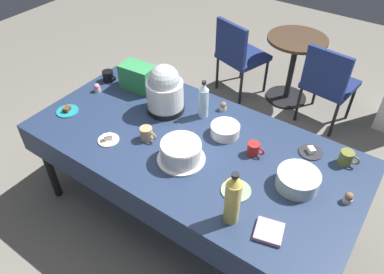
% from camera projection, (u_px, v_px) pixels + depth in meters
% --- Properties ---
extents(ground, '(9.00, 9.00, 0.00)m').
position_uv_depth(ground, '(192.00, 213.00, 2.89)').
color(ground, slate).
extents(potluck_table, '(2.20, 1.10, 0.75)m').
position_uv_depth(potluck_table, '(192.00, 150.00, 2.43)').
color(potluck_table, navy).
rests_on(potluck_table, ground).
extents(frosted_layer_cake, '(0.30, 0.30, 0.13)m').
position_uv_depth(frosted_layer_cake, '(181.00, 152.00, 2.23)').
color(frosted_layer_cake, silver).
rests_on(frosted_layer_cake, potluck_table).
extents(slow_cooker, '(0.27, 0.27, 0.36)m').
position_uv_depth(slow_cooker, '(165.00, 90.00, 2.55)').
color(slow_cooker, black).
rests_on(slow_cooker, potluck_table).
extents(glass_salad_bowl, '(0.25, 0.25, 0.10)m').
position_uv_depth(glass_salad_bowl, '(298.00, 180.00, 2.08)').
color(glass_salad_bowl, '#B2C6BC').
rests_on(glass_salad_bowl, potluck_table).
extents(ceramic_snack_bowl, '(0.20, 0.20, 0.08)m').
position_uv_depth(ceramic_snack_bowl, '(225.00, 130.00, 2.43)').
color(ceramic_snack_bowl, silver).
rests_on(ceramic_snack_bowl, potluck_table).
extents(dessert_plate_cream, '(0.14, 0.14, 0.05)m').
position_uv_depth(dessert_plate_cream, '(108.00, 139.00, 2.40)').
color(dessert_plate_cream, beige).
rests_on(dessert_plate_cream, potluck_table).
extents(dessert_plate_teal, '(0.16, 0.16, 0.04)m').
position_uv_depth(dessert_plate_teal, '(67.00, 111.00, 2.64)').
color(dessert_plate_teal, teal).
rests_on(dessert_plate_teal, potluck_table).
extents(dessert_plate_charcoal, '(0.15, 0.15, 0.04)m').
position_uv_depth(dessert_plate_charcoal, '(311.00, 152.00, 2.32)').
color(dessert_plate_charcoal, '#2D2D33').
rests_on(dessert_plate_charcoal, potluck_table).
extents(dessert_plate_sage, '(0.17, 0.17, 0.05)m').
position_uv_depth(dessert_plate_sage, '(236.00, 190.00, 2.08)').
color(dessert_plate_sage, '#8CA87F').
rests_on(dessert_plate_sage, potluck_table).
extents(cupcake_berry, '(0.05, 0.05, 0.07)m').
position_uv_depth(cupcake_berry, '(97.00, 88.00, 2.82)').
color(cupcake_berry, beige).
rests_on(cupcake_berry, potluck_table).
extents(cupcake_lemon, '(0.05, 0.05, 0.07)m').
position_uv_depth(cupcake_lemon, '(348.00, 198.00, 2.00)').
color(cupcake_lemon, beige).
rests_on(cupcake_lemon, potluck_table).
extents(cupcake_vanilla, '(0.05, 0.05, 0.07)m').
position_uv_depth(cupcake_vanilla, '(223.00, 106.00, 2.64)').
color(cupcake_vanilla, beige).
rests_on(cupcake_vanilla, potluck_table).
extents(soda_bottle_water, '(0.07, 0.07, 0.29)m').
position_uv_depth(soda_bottle_water, '(204.00, 100.00, 2.53)').
color(soda_bottle_water, silver).
rests_on(soda_bottle_water, potluck_table).
extents(soda_bottle_ginger_ale, '(0.08, 0.08, 0.34)m').
position_uv_depth(soda_bottle_ginger_ale, '(233.00, 199.00, 1.83)').
color(soda_bottle_ginger_ale, gold).
rests_on(soda_bottle_ginger_ale, potluck_table).
extents(coffee_mug_tan, '(0.12, 0.08, 0.09)m').
position_uv_depth(coffee_mug_tan, '(147.00, 134.00, 2.39)').
color(coffee_mug_tan, tan).
rests_on(coffee_mug_tan, potluck_table).
extents(coffee_mug_olive, '(0.12, 0.08, 0.09)m').
position_uv_depth(coffee_mug_olive, '(346.00, 158.00, 2.22)').
color(coffee_mug_olive, olive).
rests_on(coffee_mug_olive, potluck_table).
extents(coffee_mug_black, '(0.13, 0.09, 0.09)m').
position_uv_depth(coffee_mug_black, '(108.00, 76.00, 2.93)').
color(coffee_mug_black, black).
rests_on(coffee_mug_black, potluck_table).
extents(coffee_mug_red, '(0.12, 0.08, 0.08)m').
position_uv_depth(coffee_mug_red, '(254.00, 149.00, 2.29)').
color(coffee_mug_red, '#B2231E').
rests_on(coffee_mug_red, potluck_table).
extents(soda_carton, '(0.27, 0.18, 0.20)m').
position_uv_depth(soda_carton, '(138.00, 77.00, 2.81)').
color(soda_carton, '#338C4C').
rests_on(soda_carton, potluck_table).
extents(paper_napkin_stack, '(0.17, 0.17, 0.02)m').
position_uv_depth(paper_napkin_stack, '(269.00, 232.00, 1.86)').
color(paper_napkin_stack, pink).
rests_on(paper_napkin_stack, potluck_table).
extents(maroon_chair_left, '(0.55, 0.55, 0.85)m').
position_uv_depth(maroon_chair_left, '(239.00, 53.00, 3.84)').
color(maroon_chair_left, navy).
rests_on(maroon_chair_left, ground).
extents(maroon_chair_right, '(0.49, 0.49, 0.85)m').
position_uv_depth(maroon_chair_right, '(328.00, 81.00, 3.43)').
color(maroon_chair_right, navy).
rests_on(maroon_chair_right, ground).
extents(round_cafe_table, '(0.60, 0.60, 0.72)m').
position_uv_depth(round_cafe_table, '(294.00, 58.00, 3.75)').
color(round_cafe_table, '#473323').
rests_on(round_cafe_table, ground).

